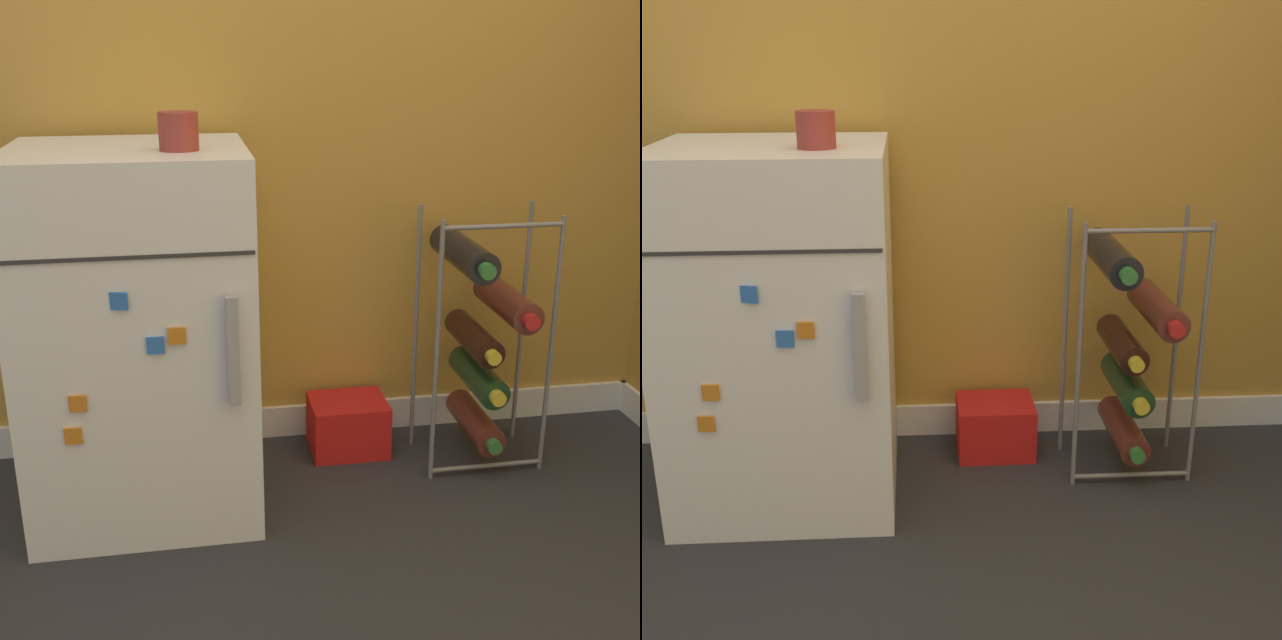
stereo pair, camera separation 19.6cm
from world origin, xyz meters
TOP-DOWN VIEW (x-y plane):
  - ground_plane at (0.00, 0.00)m, footprint 14.00×14.00m
  - mini_fridge at (-0.50, 0.37)m, footprint 0.52×0.50m
  - wine_rack at (0.35, 0.43)m, footprint 0.31×0.33m
  - soda_box at (0.03, 0.53)m, footprint 0.21×0.17m
  - fridge_top_cup at (-0.39, 0.30)m, footprint 0.08×0.08m

SIDE VIEW (x-z plane):
  - ground_plane at x=0.00m, z-range 0.00..0.00m
  - soda_box at x=0.03m, z-range 0.00..0.15m
  - wine_rack at x=0.35m, z-range 0.01..0.69m
  - mini_fridge at x=-0.50m, z-range 0.00..0.86m
  - fridge_top_cup at x=-0.39m, z-range 0.86..0.94m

